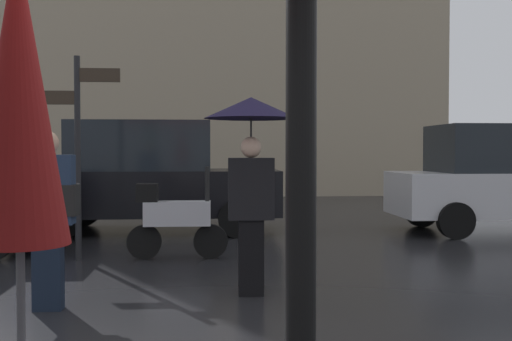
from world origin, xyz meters
TOP-DOWN VIEW (x-y plane):
  - folded_patio_umbrella_far at (-0.78, -0.25)m, footprint 0.41×0.41m
  - pedestrian_with_umbrella at (0.42, 3.22)m, footprint 0.94×0.94m
  - pedestrian_with_bag at (-1.44, 2.80)m, footprint 0.50×0.24m
  - parked_scooter at (-0.47, 5.36)m, footprint 1.34×0.32m
  - parked_car_left at (5.31, 7.67)m, footprint 4.20×1.82m
  - parked_car_right at (-1.06, 8.20)m, footprint 4.41×1.97m
  - street_signpost at (-1.73, 5.41)m, footprint 1.08×0.08m

SIDE VIEW (x-z plane):
  - parked_scooter at x=-0.47m, z-range -0.06..1.17m
  - pedestrian_with_bag at x=-1.44m, z-range 0.11..1.73m
  - parked_car_left at x=5.31m, z-range 0.00..1.90m
  - parked_car_right at x=-1.06m, z-range 0.00..1.97m
  - pedestrian_with_umbrella at x=0.42m, z-range 0.55..2.52m
  - folded_patio_umbrella_far at x=-0.78m, z-range 0.46..2.78m
  - street_signpost at x=-1.73m, z-range 0.30..2.99m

